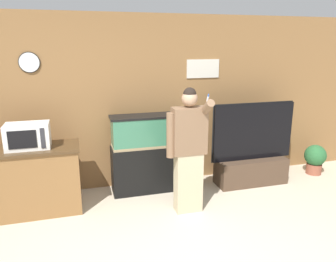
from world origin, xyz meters
TOP-DOWN VIEW (x-y plane):
  - wall_back_paneled at (-0.00, 2.54)m, footprint 10.00×0.08m
  - counter_island at (-1.67, 1.97)m, footprint 1.45×0.57m
  - microwave at (-1.56, 1.96)m, footprint 0.53×0.33m
  - aquarium_on_stand at (0.07, 2.22)m, footprint 1.16×0.37m
  - tv_on_stand at (1.66, 2.02)m, footprint 1.35×0.40m
  - person_standing at (0.40, 1.46)m, footprint 0.52×0.39m
  - potted_plant at (2.91, 2.08)m, footprint 0.36×0.36m

SIDE VIEW (x-z plane):
  - potted_plant at x=2.91m, z-range 0.03..0.54m
  - tv_on_stand at x=1.66m, z-range -0.27..1.03m
  - counter_island at x=-1.67m, z-range 0.00..0.89m
  - aquarium_on_stand at x=0.07m, z-range 0.00..1.17m
  - person_standing at x=0.40m, z-range 0.03..1.69m
  - microwave at x=-1.56m, z-range 0.89..1.21m
  - wall_back_paneled at x=0.00m, z-range 0.00..2.60m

